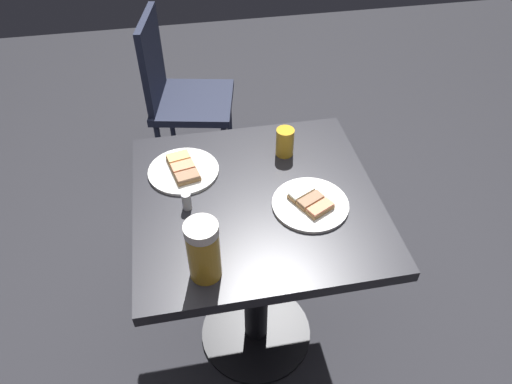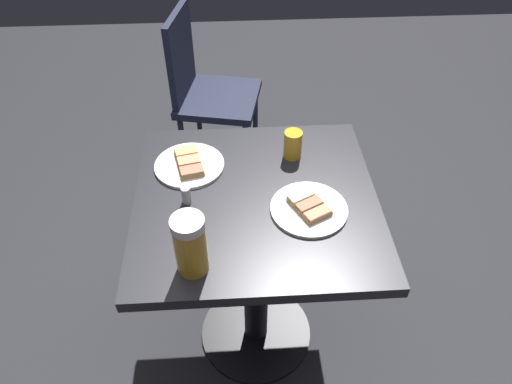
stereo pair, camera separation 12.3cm
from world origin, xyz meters
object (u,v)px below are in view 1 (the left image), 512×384
salt_shaker (187,201)px  cafe_chair (179,93)px  plate_far (310,203)px  beer_glass_small (285,142)px  beer_mug (203,249)px  plate_near (183,170)px

salt_shaker → cafe_chair: bearing=-0.8°
plate_far → beer_glass_small: 0.25m
salt_shaker → cafe_chair: cafe_chair is taller
beer_mug → beer_glass_small: 0.52m
beer_glass_small → beer_mug: bearing=144.5°
beer_mug → salt_shaker: (0.23, 0.03, -0.06)m
plate_near → salt_shaker: salt_shaker is taller
beer_glass_small → salt_shaker: (-0.19, 0.33, -0.02)m
beer_mug → salt_shaker: 0.24m
beer_mug → salt_shaker: size_ratio=3.24×
cafe_chair → plate_far: bearing=28.7°
salt_shaker → cafe_chair: 1.08m
plate_near → beer_glass_small: (0.03, -0.33, 0.04)m
beer_glass_small → cafe_chair: cafe_chair is taller
beer_mug → cafe_chair: (1.27, 0.01, -0.34)m
plate_near → cafe_chair: 0.92m
plate_near → beer_glass_small: size_ratio=2.35×
cafe_chair → plate_near: bearing=10.8°
plate_near → beer_glass_small: beer_glass_small is taller
beer_mug → beer_glass_small: bearing=-35.5°
plate_far → cafe_chair: size_ratio=0.25×
plate_near → salt_shaker: (-0.16, 0.00, 0.02)m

